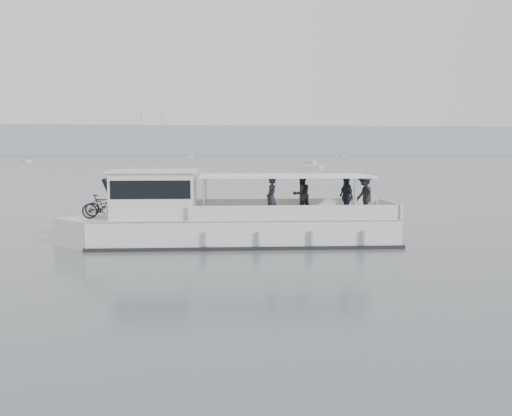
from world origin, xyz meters
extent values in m
plane|color=#50585F|center=(0.00, 0.00, 0.00)|extent=(1400.00, 1400.00, 0.00)
cube|color=#939EA8|center=(0.00, 560.00, 14.00)|extent=(1400.00, 90.00, 28.00)
cube|color=white|center=(-1.77, 0.26, 0.50)|extent=(13.38, 4.12, 1.43)
cube|color=white|center=(-8.38, 0.55, 0.50)|extent=(3.58, 3.58, 1.43)
cube|color=beige|center=(-1.77, 0.26, 1.21)|extent=(13.38, 4.12, 0.07)
cube|color=black|center=(-1.77, 0.26, 0.06)|extent=(13.61, 4.26, 0.20)
cube|color=white|center=(0.29, 1.86, 1.54)|extent=(8.82, 0.51, 0.66)
cube|color=white|center=(0.14, -1.53, 1.54)|extent=(8.82, 0.51, 0.66)
cube|color=white|center=(4.79, -0.04, 1.54)|extent=(0.27, 3.53, 0.66)
cube|color=white|center=(-5.73, 0.43, 2.21)|extent=(3.66, 3.13, 1.99)
cube|color=black|center=(-7.44, 0.51, 2.37)|extent=(0.74, 2.78, 1.28)
cube|color=black|center=(-5.73, 0.43, 2.54)|extent=(3.44, 3.17, 0.77)
cube|color=white|center=(-5.73, 0.43, 3.25)|extent=(3.89, 3.37, 0.11)
cube|color=white|center=(0.00, 0.18, 3.03)|extent=(7.64, 3.64, 0.09)
cylinder|color=silver|center=(-3.60, -1.21, 2.12)|extent=(0.07, 0.07, 1.82)
cylinder|color=silver|center=(-3.46, 1.88, 2.12)|extent=(0.07, 0.07, 1.82)
cylinder|color=silver|center=(3.45, -1.53, 2.12)|extent=(0.07, 0.07, 1.82)
cylinder|color=silver|center=(3.59, 1.56, 2.12)|extent=(0.07, 0.07, 1.82)
cylinder|color=silver|center=(-6.35, 1.46, 4.69)|extent=(0.03, 0.03, 2.87)
cylinder|color=silver|center=(-5.33, -0.36, 4.47)|extent=(0.03, 0.03, 2.43)
cylinder|color=silver|center=(-3.51, -1.61, 0.55)|extent=(0.28, 0.28, 0.55)
cylinder|color=silver|center=(-1.30, -1.71, 0.55)|extent=(0.28, 0.28, 0.55)
cylinder|color=silver|center=(0.90, -1.81, 0.55)|extent=(0.28, 0.28, 0.55)
cylinder|color=silver|center=(3.11, -1.91, 0.55)|extent=(0.28, 0.28, 0.55)
imported|color=black|center=(-7.92, 0.97, 1.71)|extent=(1.92, 0.74, 0.99)
imported|color=black|center=(-7.96, 0.09, 1.74)|extent=(1.76, 0.57, 1.05)
imported|color=#21242D|center=(-0.71, -0.79, 2.14)|extent=(0.58, 0.75, 1.85)
imported|color=#21242D|center=(0.91, 0.91, 2.14)|extent=(1.09, 0.97, 1.85)
imported|color=#21242D|center=(2.61, -0.60, 2.14)|extent=(0.68, 1.16, 1.85)
imported|color=#21242D|center=(3.76, 0.45, 2.14)|extent=(0.96, 1.33, 1.85)
cube|color=white|center=(34.19, 165.05, 0.30)|extent=(4.61, 6.36, 0.75)
cube|color=white|center=(34.19, 165.05, 0.62)|extent=(2.53, 2.71, 0.45)
cylinder|color=silver|center=(34.19, 165.05, 3.99)|extent=(0.08, 0.08, 6.77)
cube|color=white|center=(-65.38, 191.55, 0.30)|extent=(5.28, 7.77, 0.75)
cube|color=white|center=(-65.38, 191.55, 0.62)|extent=(2.98, 3.24, 0.45)
cylinder|color=silver|center=(-65.38, 191.55, 4.70)|extent=(0.08, 0.08, 8.20)
cube|color=white|center=(-8.00, 335.03, 0.30)|extent=(5.41, 4.88, 0.75)
cube|color=white|center=(-8.00, 335.03, 0.62)|extent=(2.48, 2.43, 0.45)
cylinder|color=silver|center=(-8.00, 335.03, 3.65)|extent=(0.08, 0.08, 6.10)
cube|color=white|center=(97.33, 364.23, 0.30)|extent=(3.66, 6.47, 0.75)
cube|color=white|center=(97.33, 364.23, 0.62)|extent=(2.27, 2.56, 0.45)
cube|color=white|center=(22.84, 107.43, 0.30)|extent=(5.85, 5.70, 0.75)
cube|color=white|center=(22.84, 107.43, 0.62)|extent=(2.76, 2.75, 0.45)
cylinder|color=silver|center=(22.84, 107.43, 4.00)|extent=(0.08, 0.08, 6.81)
camera|label=1|loc=(-3.91, -24.90, 4.15)|focal=40.00mm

